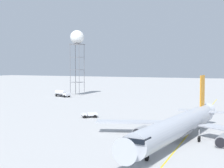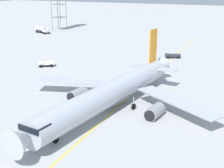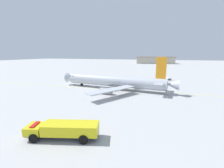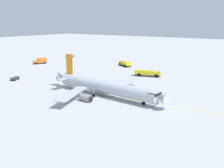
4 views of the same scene
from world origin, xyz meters
name	(u,v)px [view 2 (image 2 of 4)]	position (x,y,z in m)	size (l,w,h in m)	color
ground_plane	(106,100)	(0.00, 0.00, 0.00)	(600.00, 600.00, 0.00)	#B2B2B2
airliner_main	(113,93)	(-3.16, -3.09, 2.81)	(43.88, 37.42, 11.95)	#B2B7C1
fuel_tanker_truck	(42,30)	(62.46, 64.91, 1.56)	(5.10, 8.79, 2.87)	#232326
baggage_truck_truck	(173,56)	(39.79, -1.38, 0.72)	(3.44, 4.75, 1.22)	#232326
pushback_tug_truck	(47,63)	(15.17, 25.60, 0.80)	(4.20, 4.53, 1.30)	#232326
taxiway_centreline	(103,120)	(-8.57, -3.99, 0.00)	(176.14, 9.59, 0.01)	yellow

